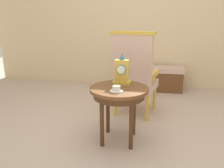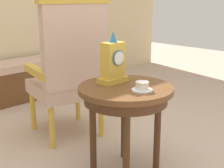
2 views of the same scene
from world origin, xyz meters
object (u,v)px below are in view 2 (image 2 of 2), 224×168
at_px(side_table, 125,99).
at_px(window_bench, 25,79).
at_px(teacup_left, 142,87).
at_px(armchair, 70,68).
at_px(mantel_clock, 113,62).

distance_m(side_table, window_bench, 2.00).
relative_size(teacup_left, armchair, 0.11).
bearing_deg(teacup_left, side_table, 87.95).
bearing_deg(teacup_left, mantel_clock, 86.98).
xyz_separation_m(side_table, window_bench, (0.38, 1.94, -0.30)).
xyz_separation_m(side_table, armchair, (0.09, 0.70, 0.07)).
distance_m(side_table, mantel_clock, 0.25).
xyz_separation_m(side_table, mantel_clock, (0.01, 0.12, 0.22)).
relative_size(mantel_clock, window_bench, 0.32).
height_order(side_table, mantel_clock, mantel_clock).
distance_m(side_table, teacup_left, 0.18).
relative_size(teacup_left, mantel_clock, 0.38).
bearing_deg(teacup_left, armchair, 83.27).
height_order(side_table, armchair, armchair).
distance_m(teacup_left, mantel_clock, 0.28).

